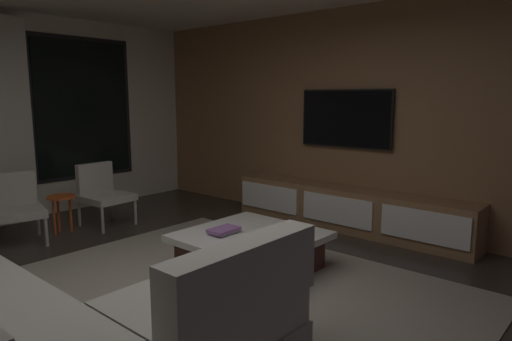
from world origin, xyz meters
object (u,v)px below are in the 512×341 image
sectional_couch (41,328)px  media_console (349,210)px  accent_chair_near_window (102,191)px  side_stool (61,203)px  mounted_tv (345,119)px  accent_chair_by_curtain (15,205)px  book_stack_on_coffee_table (224,231)px  coffee_table (251,251)px

sectional_couch → media_console: (3.77, 0.12, -0.04)m
media_console → accent_chair_near_window: bearing=126.3°
side_stool → mounted_tv: mounted_tv is taller
accent_chair_by_curtain → sectional_couch: bearing=-108.7°
book_stack_on_coffee_table → mounted_tv: 2.32m
coffee_table → media_console: bearing=-1.1°
coffee_table → side_stool: side_stool is taller
side_stool → sectional_couch: bearing=-118.0°
mounted_tv → accent_chair_near_window: bearing=131.2°
accent_chair_by_curtain → mounted_tv: size_ratio=0.63×
accent_chair_near_window → media_console: size_ratio=0.25×
coffee_table → side_stool: size_ratio=2.52×
side_stool → accent_chair_near_window: bearing=-0.8°
mounted_tv → sectional_couch: bearing=-175.3°
coffee_table → mounted_tv: (1.95, 0.16, 1.16)m
sectional_couch → accent_chair_near_window: sectional_couch is taller
side_stool → media_console: size_ratio=0.15×
book_stack_on_coffee_table → accent_chair_by_curtain: bearing=111.6°
side_stool → media_console: 3.45m
mounted_tv → accent_chair_by_curtain: bearing=142.2°
coffee_table → mounted_tv: bearing=4.8°
sectional_couch → side_stool: 2.98m
side_stool → coffee_table: bearing=-76.4°
accent_chair_near_window → side_stool: 0.54m
sectional_couch → coffee_table: 2.01m
sectional_couch → accent_chair_by_curtain: 2.83m
sectional_couch → coffee_table: size_ratio=2.16×
accent_chair_near_window → mounted_tv: mounted_tv is taller
coffee_table → accent_chair_near_window: (-0.06, 2.47, 0.25)m
coffee_table → mounted_tv: mounted_tv is taller
accent_chair_by_curtain → side_stool: (0.49, -0.05, -0.06)m
sectional_couch → mounted_tv: (3.95, 0.32, 1.06)m
accent_chair_near_window → book_stack_on_coffee_table: bearing=-92.5°
accent_chair_by_curtain → mounted_tv: 3.96m
side_stool → mounted_tv: size_ratio=0.37×
book_stack_on_coffee_table → accent_chair_by_curtain: 2.52m
accent_chair_near_window → accent_chair_by_curtain: size_ratio=1.00×
sectional_couch → accent_chair_by_curtain: bearing=71.3°
media_console → side_stool: bearing=133.4°
media_console → mounted_tv: bearing=47.5°
book_stack_on_coffee_table → mounted_tv: size_ratio=0.23×
sectional_couch → media_console: 3.77m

